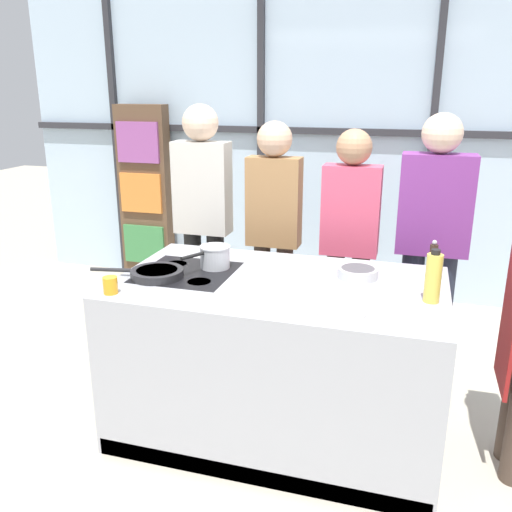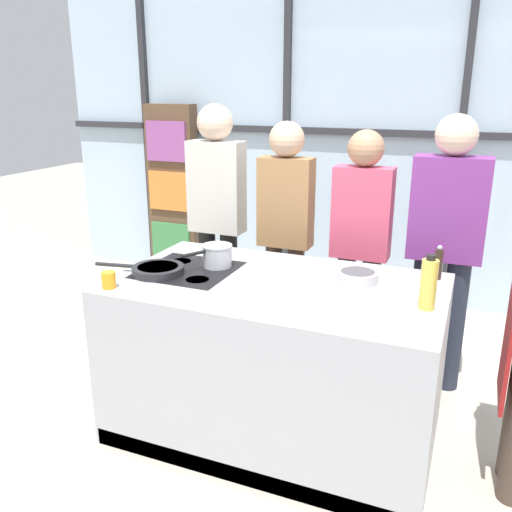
{
  "view_description": "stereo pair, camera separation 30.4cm",
  "coord_description": "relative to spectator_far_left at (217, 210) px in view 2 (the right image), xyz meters",
  "views": [
    {
      "loc": [
        0.66,
        -2.68,
        1.92
      ],
      "look_at": [
        -0.16,
        0.1,
        1.01
      ],
      "focal_mm": 38.0,
      "sensor_mm": 36.0,
      "label": 1
    },
    {
      "loc": [
        0.95,
        -2.58,
        1.92
      ],
      "look_at": [
        -0.16,
        0.1,
        1.01
      ],
      "focal_mm": 38.0,
      "sensor_mm": 36.0,
      "label": 2
    }
  ],
  "objects": [
    {
      "name": "ground_plane",
      "position": [
        0.8,
        -0.88,
        -1.07
      ],
      "size": [
        18.0,
        18.0,
        0.0
      ],
      "primitive_type": "plane",
      "color": "#BCB29E"
    },
    {
      "name": "back_window_wall",
      "position": [
        0.8,
        1.47,
        0.34
      ],
      "size": [
        6.4,
        0.1,
        2.8
      ],
      "color": "silver",
      "rests_on": "ground_plane"
    },
    {
      "name": "bookshelf",
      "position": [
        -1.14,
        1.28,
        -0.18
      ],
      "size": [
        0.52,
        0.19,
        1.77
      ],
      "color": "brown",
      "rests_on": "ground_plane"
    },
    {
      "name": "demo_island",
      "position": [
        0.79,
        -0.88,
        -0.61
      ],
      "size": [
        1.77,
        1.03,
        0.91
      ],
      "color": "#A8AAB2",
      "rests_on": "ground_plane"
    },
    {
      "name": "spectator_far_left",
      "position": [
        0.0,
        0.0,
        0.0
      ],
      "size": [
        0.4,
        0.25,
        1.81
      ],
      "rotation": [
        0.0,
        0.0,
        3.14
      ],
      "color": "black",
      "rests_on": "ground_plane"
    },
    {
      "name": "spectator_center_left",
      "position": [
        0.53,
        0.0,
        -0.06
      ],
      "size": [
        0.37,
        0.24,
        1.71
      ],
      "rotation": [
        0.0,
        0.0,
        3.14
      ],
      "color": "#47382D",
      "rests_on": "ground_plane"
    },
    {
      "name": "spectator_center_right",
      "position": [
        1.06,
        -0.0,
        -0.09
      ],
      "size": [
        0.38,
        0.23,
        1.67
      ],
      "rotation": [
        0.0,
        0.0,
        3.14
      ],
      "color": "#47382D",
      "rests_on": "ground_plane"
    },
    {
      "name": "spectator_far_right",
      "position": [
        1.59,
        -0.0,
        -0.05
      ],
      "size": [
        0.45,
        0.25,
        1.78
      ],
      "rotation": [
        0.0,
        0.0,
        3.14
      ],
      "color": "#232838",
      "rests_on": "ground_plane"
    },
    {
      "name": "frying_pan",
      "position": [
        0.12,
        -1.01,
        -0.13
      ],
      "size": [
        0.52,
        0.29,
        0.04
      ],
      "color": "#232326",
      "rests_on": "demo_island"
    },
    {
      "name": "saucepan",
      "position": [
        0.38,
        -0.76,
        -0.08
      ],
      "size": [
        0.22,
        0.3,
        0.13
      ],
      "color": "silver",
      "rests_on": "demo_island"
    },
    {
      "name": "white_plate",
      "position": [
        1.17,
        -1.22,
        -0.14
      ],
      "size": [
        0.23,
        0.23,
        0.01
      ],
      "primitive_type": "cylinder",
      "color": "white",
      "rests_on": "demo_island"
    },
    {
      "name": "mixing_bowl",
      "position": [
        1.19,
        -0.7,
        -0.12
      ],
      "size": [
        0.22,
        0.22,
        0.06
      ],
      "color": "silver",
      "rests_on": "demo_island"
    },
    {
      "name": "oil_bottle",
      "position": [
        1.58,
        -0.95,
        -0.03
      ],
      "size": [
        0.08,
        0.08,
        0.27
      ],
      "color": "#E0CC4C",
      "rests_on": "demo_island"
    },
    {
      "name": "pepper_grinder",
      "position": [
        1.59,
        -0.49,
        -0.06
      ],
      "size": [
        0.04,
        0.04,
        0.19
      ],
      "color": "#332319",
      "rests_on": "demo_island"
    },
    {
      "name": "juice_glass_near",
      "position": [
        0.01,
        -1.3,
        -0.11
      ],
      "size": [
        0.07,
        0.07,
        0.09
      ],
      "primitive_type": "cylinder",
      "color": "orange",
      "rests_on": "demo_island"
    }
  ]
}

